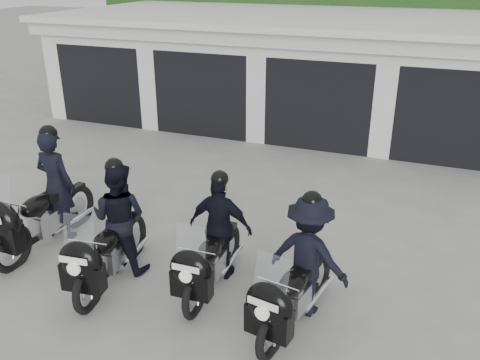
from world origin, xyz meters
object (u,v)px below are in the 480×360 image
(police_bike_a, at_px, (43,200))
(police_bike_c, at_px, (216,237))
(police_bike_b, at_px, (114,228))
(police_bike_d, at_px, (303,266))

(police_bike_a, height_order, police_bike_c, police_bike_a)
(police_bike_b, bearing_deg, police_bike_d, -5.83)
(police_bike_c, bearing_deg, police_bike_d, -15.51)
(police_bike_b, bearing_deg, police_bike_c, 7.79)
(police_bike_a, distance_m, police_bike_d, 4.36)
(police_bike_d, bearing_deg, police_bike_b, -168.99)
(police_bike_a, xyz_separation_m, police_bike_b, (1.57, -0.36, -0.02))
(police_bike_b, relative_size, police_bike_d, 1.03)
(police_bike_b, relative_size, police_bike_c, 1.06)
(police_bike_a, distance_m, police_bike_c, 3.01)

